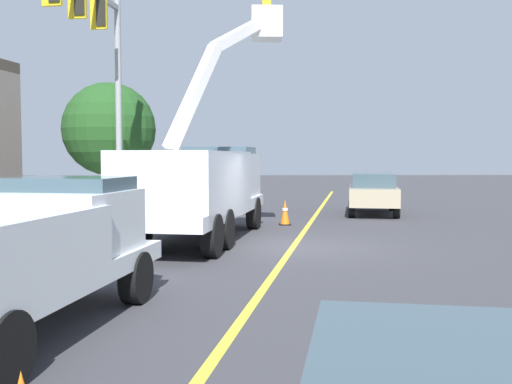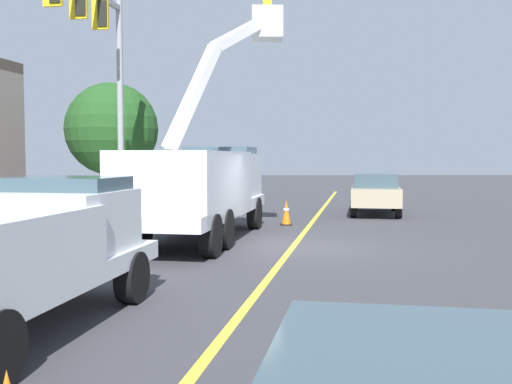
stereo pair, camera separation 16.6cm
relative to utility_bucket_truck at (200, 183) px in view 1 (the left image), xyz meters
name	(u,v)px [view 1 (the left image)]	position (x,y,z in m)	size (l,w,h in m)	color
ground	(293,247)	(-1.53, -2.53, -1.61)	(120.00, 120.00, 0.00)	#38383D
sidewalk_far_side	(24,238)	(0.01, 5.03, -1.55)	(60.00, 3.60, 0.12)	#B2ADA3
lane_centre_stripe	(293,247)	(-1.53, -2.53, -1.61)	(50.00, 0.16, 0.01)	yellow
utility_bucket_truck	(200,183)	(0.00, 0.00, 0.00)	(8.53, 4.51, 7.21)	white
service_pickup_truck	(16,252)	(-9.07, 1.89, -0.50)	(5.91, 3.18, 2.06)	silver
passing_minivan	(373,190)	(7.38, -6.70, -0.64)	(5.08, 2.82, 1.69)	tan
traffic_cone_mid_front	(285,213)	(3.48, -2.72, -1.18)	(0.40, 0.40, 0.88)	black
traffic_signal_mast	(99,49)	(2.73, 3.44, 4.27)	(5.32, 1.30, 8.67)	gray
street_tree_right	(109,129)	(9.07, 4.50, 1.95)	(4.04, 4.04, 5.59)	brown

